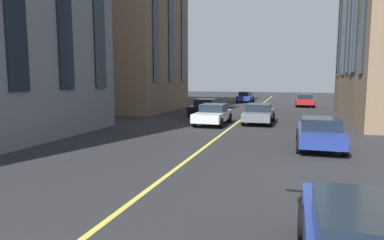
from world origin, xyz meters
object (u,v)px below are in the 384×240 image
car_red_far (305,100)px  car_blue_parked_b (320,132)px  car_black_trailing (205,107)px  car_grey_oncoming (259,113)px  car_blue_parked_a (245,97)px  car_white_near (213,114)px

car_red_far → car_blue_parked_b: same height
car_blue_parked_b → car_black_trailing: size_ratio=1.00×
car_blue_parked_b → car_grey_oncoming: 8.27m
car_blue_parked_b → car_grey_oncoming: same height
car_red_far → car_grey_oncoming: size_ratio=1.00×
car_blue_parked_b → car_black_trailing: bearing=35.6°
car_blue_parked_b → car_grey_oncoming: bearing=24.4°
car_blue_parked_a → car_white_near: bearing=-177.4°
car_blue_parked_b → car_black_trailing: same height
car_red_far → car_white_near: size_ratio=1.00×
car_blue_parked_a → car_grey_oncoming: 21.60m
car_blue_parked_b → car_white_near: same height
car_red_far → car_blue_parked_b: 23.55m
car_red_far → car_black_trailing: (-11.90, 8.33, 0.00)m
car_blue_parked_b → car_white_near: 8.79m
car_white_near → car_grey_oncoming: bearing=-64.0°
car_black_trailing → car_white_near: bearing=-159.8°
car_black_trailing → car_white_near: 5.89m
car_white_near → car_blue_parked_b: bearing=-134.2°
car_black_trailing → car_white_near: (-5.53, -2.03, 0.00)m
car_black_trailing → car_blue_parked_a: size_ratio=1.00×
car_blue_parked_b → car_grey_oncoming: (7.53, 3.41, 0.00)m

